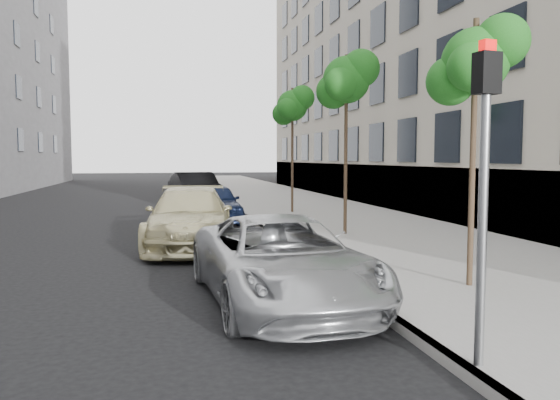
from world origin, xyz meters
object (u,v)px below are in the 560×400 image
object	(u,v)px
tree_near	(477,62)
tree_far	(293,106)
sedan_black	(195,190)
sedan_rear	(195,186)
signal_pole	(484,167)
sedan_blue	(214,203)
minivan	(281,260)
suv	(190,217)
tree_mid	(347,80)

from	to	relation	value
tree_near	tree_far	bearing A→B (deg)	90.00
sedan_black	sedan_rear	size ratio (longest dim) A/B	1.01
signal_pole	sedan_blue	xyz separation A→B (m)	(-1.40, 14.56, -1.53)
minivan	suv	bearing A→B (deg)	97.33
tree_mid	sedan_blue	bearing A→B (deg)	124.95
suv	sedan_black	size ratio (longest dim) A/B	1.06
tree_far	sedan_rear	xyz separation A→B (m)	(-3.33, 10.15, -3.66)
minivan	sedan_blue	distance (m)	11.22
sedan_blue	tree_near	bearing A→B (deg)	-75.99
tree_mid	sedan_rear	xyz separation A→B (m)	(-3.33, 16.65, -3.79)
tree_near	tree_mid	world-z (taller)	tree_mid
tree_near	sedan_black	world-z (taller)	tree_near
signal_pole	suv	distance (m)	9.71
tree_near	sedan_rear	world-z (taller)	tree_near
tree_near	signal_pole	xyz separation A→B (m)	(-1.93, -3.30, -1.68)
minivan	tree_near	bearing A→B (deg)	-4.17
tree_far	sedan_black	distance (m)	6.86
signal_pole	tree_far	bearing A→B (deg)	74.96
suv	sedan_blue	size ratio (longest dim) A/B	1.28
tree_near	signal_pole	bearing A→B (deg)	-120.31
tree_near	sedan_blue	bearing A→B (deg)	106.46
minivan	sedan_black	world-z (taller)	sedan_black
signal_pole	sedan_rear	xyz separation A→B (m)	(-1.40, 26.44, -1.51)
tree_near	sedan_rear	bearing A→B (deg)	98.18
signal_pole	sedan_blue	bearing A→B (deg)	87.19
tree_mid	signal_pole	world-z (taller)	tree_mid
tree_mid	sedan_rear	size ratio (longest dim) A/B	1.06
tree_far	sedan_blue	xyz separation A→B (m)	(-3.33, -1.74, -3.68)
tree_near	minivan	size ratio (longest dim) A/B	0.91
signal_pole	sedan_blue	world-z (taller)	signal_pole
suv	sedan_rear	xyz separation A→B (m)	(1.12, 17.18, -0.05)
minivan	suv	distance (m)	6.03
tree_far	signal_pole	world-z (taller)	tree_far
tree_near	sedan_blue	world-z (taller)	tree_near
sedan_rear	minivan	bearing A→B (deg)	-80.47
signal_pole	sedan_rear	distance (m)	26.52
tree_mid	signal_pole	size ratio (longest dim) A/B	1.55
tree_near	suv	world-z (taller)	tree_near
tree_mid	signal_pole	distance (m)	10.24
suv	sedan_rear	distance (m)	17.22
sedan_rear	tree_mid	bearing A→B (deg)	-69.17
suv	signal_pole	bearing A→B (deg)	-69.43
tree_far	sedan_rear	world-z (taller)	tree_far
tree_far	signal_pole	size ratio (longest dim) A/B	1.50
minivan	sedan_rear	bearing A→B (deg)	86.58
sedan_black	minivan	bearing A→B (deg)	-98.65
minivan	tree_far	bearing A→B (deg)	72.18
tree_far	sedan_rear	bearing A→B (deg)	108.16
tree_far	sedan_rear	distance (m)	11.29
tree_near	tree_mid	xyz separation A→B (m)	(0.00, 6.50, 0.60)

